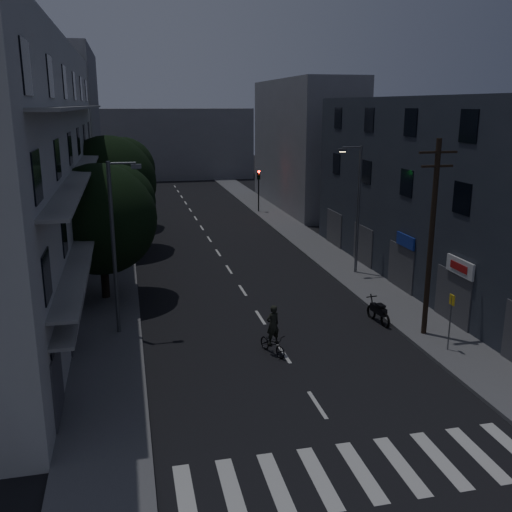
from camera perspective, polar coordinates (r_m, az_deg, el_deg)
name	(u,v)px	position (r m, az deg, el deg)	size (l,w,h in m)	color
ground	(217,251)	(42.44, -3.91, 0.49)	(160.00, 160.00, 0.00)	black
sidewalk_left	(113,256)	(41.97, -14.08, 0.01)	(3.00, 90.00, 0.15)	#565659
sidewalk_right	(313,245)	(44.17, 5.74, 1.12)	(3.00, 90.00, 0.15)	#565659
crosswalk	(361,472)	(18.35, 10.45, -20.44)	(10.90, 3.00, 0.01)	beige
lane_markings	(205,233)	(48.46, -5.08, 2.29)	(0.15, 60.50, 0.01)	beige
building_left	(20,171)	(34.28, -22.53, 7.84)	(7.00, 36.00, 14.00)	#B0B0AB
building_right	(449,194)	(35.19, 18.74, 5.87)	(6.19, 28.00, 11.00)	#292E38
building_far_left	(67,130)	(63.93, -18.37, 11.89)	(6.00, 20.00, 16.00)	slate
building_far_right	(304,145)	(60.60, 4.84, 11.03)	(6.00, 20.00, 13.00)	slate
building_far_end	(168,144)	(86.04, -8.80, 11.05)	(24.00, 8.00, 10.00)	slate
tree_near	(102,215)	(31.87, -15.17, 4.01)	(6.03, 6.03, 7.43)	black
tree_mid	(110,179)	(42.63, -14.41, 7.44)	(6.76, 6.76, 8.31)	black
tree_far	(114,172)	(50.72, -14.03, 8.18)	(6.24, 6.24, 7.72)	black
traffic_signal_far_right	(259,182)	(57.02, 0.27, 7.41)	(0.28, 0.37, 4.10)	black
traffic_signal_far_left	(127,184)	(56.82, -12.82, 7.02)	(0.28, 0.37, 4.10)	black
street_lamp_left_near	(116,240)	(26.63, -13.85, 1.56)	(1.51, 0.25, 8.00)	#575B5F
street_lamp_right	(357,203)	(36.10, 10.04, 5.20)	(1.51, 0.25, 8.00)	slate
street_lamp_left_far	(113,185)	(45.04, -14.07, 6.88)	(1.51, 0.25, 8.00)	slate
utility_pole	(431,235)	(26.79, 17.14, 2.00)	(1.80, 0.24, 9.00)	black
bus_stop_sign	(451,312)	(26.05, 18.91, -5.34)	(0.06, 0.35, 2.52)	#595B60
motorcycle	(378,312)	(29.16, 12.13, -5.54)	(0.59, 2.05, 1.32)	black
cyclist	(273,338)	(25.00, 1.68, -8.16)	(1.21, 1.87, 2.24)	black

